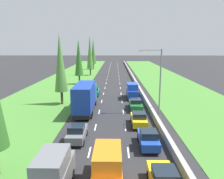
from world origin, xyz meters
name	(u,v)px	position (x,y,z in m)	size (l,w,h in m)	color
ground_plane	(113,78)	(0.00, 60.00, 0.00)	(300.00, 300.00, 0.00)	#28282B
grass_verge_left	(71,78)	(-12.65, 60.00, 0.02)	(14.00, 140.00, 0.04)	#478433
grass_verge_right	(162,78)	(14.35, 60.00, 0.02)	(14.00, 140.00, 0.04)	#478433
median_barrier	(133,77)	(5.70, 60.00, 0.42)	(0.44, 120.00, 0.85)	#9E9B93
lane_markings	(113,78)	(0.00, 60.00, 0.01)	(3.64, 116.00, 0.01)	white
grey_van_left_lane	(53,173)	(-3.42, 9.59, 1.40)	(1.96, 4.90, 2.82)	slate
grey_hatchback_left_lane	(77,133)	(-3.27, 17.40, 0.84)	(1.74, 3.90, 1.72)	slate
blue_hatchback_right_lane	(148,139)	(3.68, 16.13, 0.84)	(1.74, 3.90, 1.72)	#1E47B7
yellow_hatchback_right_lane_third	(139,119)	(3.38, 21.60, 0.84)	(1.74, 3.90, 1.72)	yellow
blue_box_truck_left_lane	(85,97)	(-3.71, 27.12, 2.18)	(2.46, 9.40, 4.18)	black
green_sedan_right_lane	(136,104)	(3.63, 28.37, 0.81)	(1.82, 4.50, 1.64)	#237A33
blue_van_right_lane	(132,91)	(3.64, 35.18, 1.40)	(1.96, 4.90, 2.82)	#1E47B7
teal_hatchback_left_lane	(94,91)	(-3.45, 37.37, 0.84)	(1.74, 3.90, 1.72)	teal
orange_van_centre_lane	(108,167)	(0.06, 10.33, 1.40)	(1.96, 4.90, 2.82)	orange
poplar_tree_second	(60,63)	(-8.13, 31.08, 6.66)	(2.08, 2.08, 11.22)	#4C3823
poplar_tree_third	(79,58)	(-8.32, 49.70, 6.51)	(2.07, 2.07, 10.92)	#4C3823
poplar_tree_fourth	(90,53)	(-7.42, 65.86, 7.29)	(2.11, 2.11, 12.47)	#4C3823
poplar_tree_fifth	(93,52)	(-8.16, 83.53, 7.02)	(2.10, 2.10, 11.94)	#4C3823
street_light_mast	(158,77)	(6.47, 26.61, 5.23)	(3.20, 0.28, 9.00)	gray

